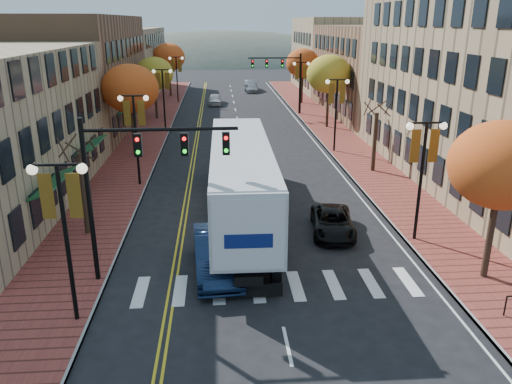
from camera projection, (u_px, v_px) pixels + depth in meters
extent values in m
plane|color=black|center=(280.00, 313.00, 18.85)|extent=(200.00, 200.00, 0.00)
cube|color=brown|center=(149.00, 133.00, 48.82)|extent=(4.00, 85.00, 0.15)
cube|color=brown|center=(330.00, 130.00, 50.12)|extent=(4.00, 85.00, 0.15)
cube|color=brown|center=(68.00, 74.00, 49.79)|extent=(12.00, 24.00, 11.00)
cube|color=#9E8966|center=(116.00, 62.00, 73.61)|extent=(12.00, 26.00, 9.50)
cube|color=brown|center=(394.00, 71.00, 58.16)|extent=(15.00, 24.00, 10.00)
cube|color=#9E8966|center=(348.00, 54.00, 78.75)|extent=(15.00, 20.00, 11.00)
cylinder|color=#382619|center=(84.00, 194.00, 25.01)|extent=(0.28, 0.28, 4.20)
cylinder|color=#382619|center=(133.00, 125.00, 39.99)|extent=(0.28, 0.28, 4.90)
ellipsoid|color=#E9571B|center=(130.00, 89.00, 39.06)|extent=(4.48, 4.48, 3.81)
cylinder|color=#382619|center=(156.00, 98.00, 55.13)|extent=(0.28, 0.28, 4.55)
ellipsoid|color=gold|center=(154.00, 73.00, 54.28)|extent=(4.16, 4.16, 3.54)
cylinder|color=#382619|center=(170.00, 78.00, 72.03)|extent=(0.28, 0.28, 5.04)
ellipsoid|color=#E9571B|center=(169.00, 57.00, 71.07)|extent=(4.61, 4.61, 3.92)
cylinder|color=#382619|center=(491.00, 227.00, 20.59)|extent=(0.28, 0.28, 4.55)
ellipsoid|color=#E9571B|center=(502.00, 165.00, 19.73)|extent=(4.16, 4.16, 3.54)
cylinder|color=#382619|center=(375.00, 142.00, 35.74)|extent=(0.28, 0.28, 4.20)
cylinder|color=#382619|center=(328.00, 103.00, 50.71)|extent=(0.28, 0.28, 4.90)
ellipsoid|color=gold|center=(329.00, 74.00, 49.79)|extent=(4.48, 4.48, 3.81)
cylinder|color=#382619|center=(302.00, 85.00, 65.83)|extent=(0.28, 0.28, 4.76)
ellipsoid|color=#E9571B|center=(303.00, 63.00, 64.93)|extent=(4.35, 4.35, 3.70)
cylinder|color=black|center=(68.00, 248.00, 17.33)|extent=(0.16, 0.16, 6.00)
cylinder|color=black|center=(56.00, 165.00, 16.36)|extent=(1.60, 0.10, 0.10)
sphere|color=#FFF2CC|center=(32.00, 170.00, 16.35)|extent=(0.36, 0.36, 0.36)
sphere|color=#FFF2CC|center=(82.00, 169.00, 16.46)|extent=(0.36, 0.36, 0.36)
cube|color=#BD7A19|center=(47.00, 197.00, 16.68)|extent=(0.45, 0.03, 1.60)
cube|color=#BD7A19|center=(74.00, 196.00, 16.75)|extent=(0.45, 0.03, 1.60)
cylinder|color=black|center=(137.00, 142.00, 32.42)|extent=(0.16, 0.16, 6.00)
cylinder|color=black|center=(133.00, 96.00, 31.45)|extent=(1.60, 0.10, 0.10)
sphere|color=#FFF2CC|center=(120.00, 98.00, 31.44)|extent=(0.36, 0.36, 0.36)
sphere|color=#FFF2CC|center=(146.00, 98.00, 31.55)|extent=(0.36, 0.36, 0.36)
cube|color=#BD7A19|center=(127.00, 113.00, 31.77)|extent=(0.45, 0.03, 1.60)
cube|color=#BD7A19|center=(141.00, 113.00, 31.84)|extent=(0.45, 0.03, 1.60)
cylinder|color=black|center=(164.00, 101.00, 49.40)|extent=(0.16, 0.16, 6.00)
cylinder|color=black|center=(162.00, 70.00, 48.42)|extent=(1.60, 0.10, 0.10)
sphere|color=#FFF2CC|center=(154.00, 71.00, 48.41)|extent=(0.36, 0.36, 0.36)
sphere|color=#FFF2CC|center=(170.00, 71.00, 48.53)|extent=(0.36, 0.36, 0.36)
cube|color=#BD7A19|center=(158.00, 81.00, 48.75)|extent=(0.45, 0.03, 1.60)
cube|color=#BD7A19|center=(167.00, 81.00, 48.81)|extent=(0.45, 0.03, 1.60)
cylinder|color=black|center=(177.00, 80.00, 66.37)|extent=(0.16, 0.16, 6.00)
cylinder|color=black|center=(176.00, 57.00, 65.40)|extent=(1.60, 0.10, 0.10)
sphere|color=#FFF2CC|center=(170.00, 58.00, 65.39)|extent=(0.36, 0.36, 0.36)
sphere|color=#FFF2CC|center=(182.00, 58.00, 65.50)|extent=(0.36, 0.36, 0.36)
cube|color=#BD7A19|center=(173.00, 66.00, 65.72)|extent=(0.45, 0.03, 1.60)
cube|color=#BD7A19|center=(180.00, 66.00, 65.79)|extent=(0.45, 0.03, 1.60)
cylinder|color=black|center=(420.00, 184.00, 24.07)|extent=(0.16, 0.16, 6.00)
cylinder|color=black|center=(427.00, 123.00, 23.10)|extent=(1.60, 0.10, 0.10)
sphere|color=#FFF2CC|center=(410.00, 126.00, 23.09)|extent=(0.36, 0.36, 0.36)
sphere|color=#FFF2CC|center=(443.00, 126.00, 23.20)|extent=(0.36, 0.36, 0.36)
cube|color=#BD7A19|center=(415.00, 146.00, 23.42)|extent=(0.45, 0.03, 1.60)
cube|color=#BD7A19|center=(434.00, 146.00, 23.49)|extent=(0.45, 0.03, 1.60)
cylinder|color=black|center=(336.00, 117.00, 41.05)|extent=(0.16, 0.16, 6.00)
cylinder|color=black|center=(338.00, 80.00, 40.07)|extent=(1.60, 0.10, 0.10)
sphere|color=#FFF2CC|center=(328.00, 82.00, 40.06)|extent=(0.36, 0.36, 0.36)
sphere|color=#FFF2CC|center=(347.00, 82.00, 40.18)|extent=(0.36, 0.36, 0.36)
cube|color=#BD7A19|center=(331.00, 94.00, 40.40)|extent=(0.45, 0.03, 1.60)
cube|color=#BD7A19|center=(342.00, 93.00, 40.46)|extent=(0.45, 0.03, 1.60)
cylinder|color=black|center=(301.00, 89.00, 58.02)|extent=(0.16, 0.16, 6.00)
cylinder|color=black|center=(301.00, 62.00, 57.05)|extent=(1.60, 0.10, 0.10)
sphere|color=#FFF2CC|center=(294.00, 64.00, 57.04)|extent=(0.36, 0.36, 0.36)
sphere|color=#FFF2CC|center=(308.00, 64.00, 57.15)|extent=(0.36, 0.36, 0.36)
cube|color=#BD7A19|center=(297.00, 72.00, 57.37)|extent=(0.45, 0.03, 1.60)
cube|color=#BD7A19|center=(305.00, 72.00, 57.44)|extent=(0.45, 0.03, 1.60)
cylinder|color=black|center=(90.00, 204.00, 20.01)|extent=(0.20, 0.20, 7.00)
cylinder|color=black|center=(160.00, 129.00, 19.25)|extent=(6.00, 0.14, 0.14)
cube|color=black|center=(138.00, 145.00, 19.38)|extent=(0.30, 0.25, 0.90)
sphere|color=#FF0C0C|center=(137.00, 140.00, 19.16)|extent=(0.16, 0.16, 0.16)
cube|color=black|center=(185.00, 144.00, 19.51)|extent=(0.30, 0.25, 0.90)
sphere|color=#FF0C0C|center=(184.00, 139.00, 19.29)|extent=(0.16, 0.16, 0.16)
cube|color=black|center=(226.00, 143.00, 19.62)|extent=(0.30, 0.25, 0.90)
sphere|color=#FF0C0C|center=(226.00, 138.00, 19.41)|extent=(0.16, 0.16, 0.16)
cylinder|color=black|center=(300.00, 84.00, 57.85)|extent=(0.20, 0.20, 7.00)
cylinder|color=black|center=(275.00, 58.00, 56.66)|extent=(6.00, 0.14, 0.14)
cube|color=black|center=(282.00, 63.00, 56.92)|extent=(0.30, 0.25, 0.90)
sphere|color=#FF0C0C|center=(282.00, 61.00, 56.71)|extent=(0.16, 0.16, 0.16)
cube|color=black|center=(267.00, 63.00, 56.79)|extent=(0.30, 0.25, 0.90)
sphere|color=#FF0C0C|center=(267.00, 61.00, 56.58)|extent=(0.16, 0.16, 0.16)
cube|color=black|center=(252.00, 64.00, 56.68)|extent=(0.30, 0.25, 0.90)
sphere|color=#FF0C0C|center=(253.00, 61.00, 56.46)|extent=(0.16, 0.16, 0.16)
cube|color=black|center=(242.00, 212.00, 26.13)|extent=(1.31, 14.80, 0.40)
cube|color=silver|center=(241.00, 176.00, 25.48)|extent=(3.13, 14.82, 3.18)
cube|color=#212227|center=(237.00, 152.00, 34.42)|extent=(2.88, 3.44, 2.84)
cylinder|color=black|center=(218.00, 274.00, 20.60)|extent=(0.41, 1.14, 1.14)
cylinder|color=black|center=(276.00, 272.00, 20.75)|extent=(0.41, 1.14, 1.14)
cylinder|color=black|center=(218.00, 259.00, 21.89)|extent=(0.41, 1.14, 1.14)
cylinder|color=black|center=(272.00, 257.00, 22.04)|extent=(0.41, 1.14, 1.14)
cylinder|color=black|center=(220.00, 177.00, 33.49)|extent=(0.41, 1.14, 1.14)
cylinder|color=black|center=(255.00, 176.00, 33.63)|extent=(0.41, 1.14, 1.14)
cylinder|color=black|center=(220.00, 166.00, 35.85)|extent=(0.41, 1.14, 1.14)
cylinder|color=black|center=(253.00, 166.00, 35.99)|extent=(0.41, 1.14, 1.14)
imported|color=black|center=(217.00, 253.00, 21.68)|extent=(2.30, 5.57, 1.79)
imported|color=black|center=(333.00, 222.00, 25.78)|extent=(2.63, 4.74, 1.25)
imported|color=silver|center=(215.00, 99.00, 65.53)|extent=(1.74, 4.19, 1.42)
imported|color=#9B9CA2|center=(252.00, 88.00, 77.39)|extent=(2.24, 4.58, 1.28)
imported|color=#9A9BA2|center=(251.00, 85.00, 79.42)|extent=(2.25, 5.14, 1.64)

